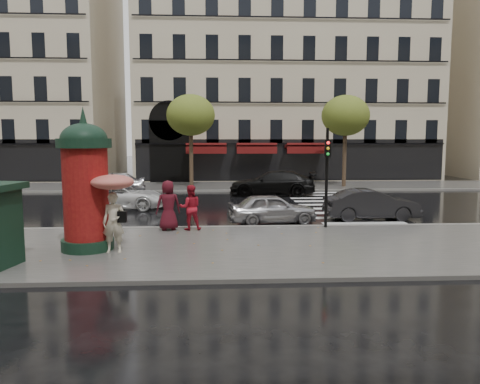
{
  "coord_description": "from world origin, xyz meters",
  "views": [
    {
      "loc": [
        -0.35,
        -15.25,
        3.61
      ],
      "look_at": [
        0.56,
        1.5,
        1.66
      ],
      "focal_mm": 35.0,
      "sensor_mm": 36.0,
      "label": 1
    }
  ],
  "objects": [
    {
      "name": "woman_umbrella",
      "position": [
        -3.43,
        -1.03,
        1.75
      ],
      "size": [
        1.29,
        1.29,
        2.47
      ],
      "color": "beige",
      "rests_on": "near_sidewalk"
    },
    {
      "name": "traffic_light",
      "position": [
        3.99,
        2.58,
        2.46
      ],
      "size": [
        0.26,
        0.37,
        3.86
      ],
      "color": "black",
      "rests_on": "near_sidewalk"
    },
    {
      "name": "car_white",
      "position": [
        -5.16,
        8.68,
        0.65
      ],
      "size": [
        4.72,
        2.3,
        1.29
      ],
      "primitive_type": "imported",
      "rotation": [
        0.0,
        0.0,
        1.54
      ],
      "color": "white",
      "rests_on": "ground"
    },
    {
      "name": "near_sidewalk",
      "position": [
        0.0,
        -0.5,
        0.06
      ],
      "size": [
        90.0,
        7.0,
        0.12
      ],
      "primitive_type": "cube",
      "color": "#474744",
      "rests_on": "ground"
    },
    {
      "name": "car_darkgrey",
      "position": [
        6.59,
        4.92,
        0.68
      ],
      "size": [
        4.12,
        1.48,
        1.35
      ],
      "primitive_type": "imported",
      "rotation": [
        0.0,
        0.0,
        1.58
      ],
      "color": "black",
      "rests_on": "ground"
    },
    {
      "name": "tree_far_right",
      "position": [
        9.0,
        18.0,
        5.17
      ],
      "size": [
        3.4,
        3.4,
        6.64
      ],
      "color": "#38281C",
      "rests_on": "ground"
    },
    {
      "name": "car_black",
      "position": [
        3.27,
        13.84,
        0.78
      ],
      "size": [
        5.59,
        2.83,
        1.55
      ],
      "primitive_type": "imported",
      "rotation": [
        0.0,
        0.0,
        -1.7
      ],
      "color": "black",
      "rests_on": "ground"
    },
    {
      "name": "woman_red",
      "position": [
        -1.29,
        2.4,
        0.98
      ],
      "size": [
        0.91,
        0.74,
        1.72
      ],
      "primitive_type": "imported",
      "rotation": [
        0.0,
        0.0,
        3.26
      ],
      "color": "#A51423",
      "rests_on": "near_sidewalk"
    },
    {
      "name": "car_far_silver",
      "position": [
        -6.99,
        14.65,
        0.75
      ],
      "size": [
        4.62,
        2.33,
        1.51
      ],
      "primitive_type": "imported",
      "rotation": [
        0.0,
        0.0,
        -1.44
      ],
      "color": "silver",
      "rests_on": "ground"
    },
    {
      "name": "morris_column",
      "position": [
        -4.35,
        -0.59,
        2.25
      ],
      "size": [
        1.65,
        1.65,
        4.45
      ],
      "color": "black",
      "rests_on": "near_sidewalk"
    },
    {
      "name": "ground",
      "position": [
        0.0,
        0.0,
        0.0
      ],
      "size": [
        160.0,
        160.0,
        0.0
      ],
      "primitive_type": "plane",
      "color": "black",
      "rests_on": "ground"
    },
    {
      "name": "bldg_far_corner",
      "position": [
        6.0,
        30.0,
        11.31
      ],
      "size": [
        26.0,
        14.0,
        22.9
      ],
      "color": "#B7A88C",
      "rests_on": "ground"
    },
    {
      "name": "far_sidewalk",
      "position": [
        0.0,
        19.0,
        0.06
      ],
      "size": [
        90.0,
        6.0,
        0.12
      ],
      "primitive_type": "cube",
      "color": "#474744",
      "rests_on": "ground"
    },
    {
      "name": "far_kerb",
      "position": [
        0.0,
        16.0,
        0.07
      ],
      "size": [
        90.0,
        0.25,
        0.14
      ],
      "primitive_type": "cube",
      "color": "slate",
      "rests_on": "ground"
    },
    {
      "name": "zebra_crossing",
      "position": [
        6.0,
        9.6,
        0.01
      ],
      "size": [
        3.6,
        11.75,
        0.01
      ],
      "primitive_type": "cube",
      "color": "silver",
      "rests_on": "ground"
    },
    {
      "name": "man_burgundy",
      "position": [
        -2.11,
        2.4,
        1.07
      ],
      "size": [
        1.05,
        0.82,
        1.9
      ],
      "primitive_type": "imported",
      "rotation": [
        0.0,
        0.0,
        3.39
      ],
      "color": "#440D17",
      "rests_on": "near_sidewalk"
    },
    {
      "name": "car_silver",
      "position": [
        2.07,
        4.2,
        0.64
      ],
      "size": [
        3.91,
        2.01,
        1.27
      ],
      "primitive_type": "imported",
      "rotation": [
        0.0,
        0.0,
        1.71
      ],
      "color": "#A5A4A9",
      "rests_on": "ground"
    },
    {
      "name": "near_kerb",
      "position": [
        0.0,
        3.0,
        0.07
      ],
      "size": [
        90.0,
        0.25,
        0.14
      ],
      "primitive_type": "cube",
      "color": "slate",
      "rests_on": "ground"
    },
    {
      "name": "tree_far_left",
      "position": [
        -2.0,
        18.0,
        5.17
      ],
      "size": [
        3.4,
        3.4,
        6.64
      ],
      "color": "#38281C",
      "rests_on": "ground"
    }
  ]
}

